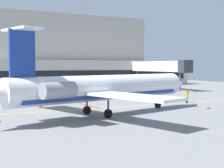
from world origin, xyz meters
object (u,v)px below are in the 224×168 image
at_px(regional_jet, 101,88).
at_px(pushback_tractor, 145,85).
at_px(fuel_tank, 95,84).
at_px(marshaller, 187,96).
at_px(belt_loader, 74,88).
at_px(baggage_tug, 69,92).

height_order(regional_jet, pushback_tractor, regional_jet).
height_order(pushback_tractor, fuel_tank, fuel_tank).
height_order(regional_jet, marshaller, regional_jet).
xyz_separation_m(pushback_tractor, fuel_tank, (-9.45, 6.35, 0.28)).
distance_m(regional_jet, marshaller, 17.19).
relative_size(regional_jet, marshaller, 14.84).
height_order(fuel_tank, marshaller, fuel_tank).
bearing_deg(belt_loader, pushback_tractor, -1.00).
distance_m(fuel_tank, marshaller, 30.77).
bearing_deg(baggage_tug, regional_jet, -100.28).
height_order(baggage_tug, fuel_tank, baggage_tug).
relative_size(regional_jet, belt_loader, 7.54).
bearing_deg(fuel_tank, baggage_tug, -126.53).
xyz_separation_m(baggage_tug, belt_loader, (4.70, 10.18, -0.10)).
relative_size(baggage_tug, pushback_tractor, 0.90).
relative_size(belt_loader, fuel_tank, 0.46).
bearing_deg(belt_loader, regional_jet, -105.47).
xyz_separation_m(belt_loader, marshaller, (7.97, -24.70, 0.05)).
height_order(regional_jet, baggage_tug, regional_jet).
xyz_separation_m(regional_jet, marshaller, (16.25, 5.23, -2.00)).
relative_size(regional_jet, baggage_tug, 7.76).
bearing_deg(marshaller, belt_loader, 107.88).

